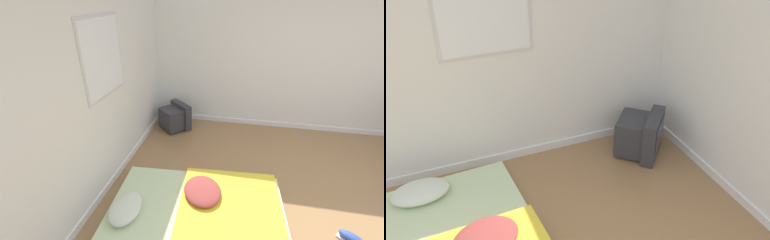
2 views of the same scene
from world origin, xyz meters
The scene contains 2 objects.
wall_back centered at (0.01, 2.86, 1.29)m, with size 7.71×0.08×2.60m.
crt_tv centered at (2.18, 2.38, 0.23)m, with size 0.65×0.65×0.49m.
Camera 2 is at (0.05, -0.94, 2.75)m, focal length 40.00 mm.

